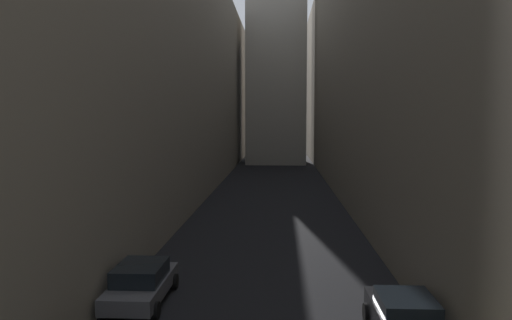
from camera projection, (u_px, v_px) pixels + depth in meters
The scene contains 5 objects.
ground_plane at pixel (273, 191), 46.62m from camera, with size 264.00×264.00×0.00m, color black.
building_block_left at pixel (155, 75), 48.25m from camera, with size 11.89×108.00×21.71m, color gray.
building_block_right at pixel (412, 61), 46.98m from camera, with size 14.86×108.00×24.07m, color #756B5B.
parked_car_left_third at pixel (141, 283), 18.28m from camera, with size 2.01×4.44×1.46m.
parked_car_right_third at pixel (405, 317), 15.07m from camera, with size 1.97×4.04×1.47m.
Camera 1 is at (0.64, 1.76, 6.73)m, focal length 35.27 mm.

